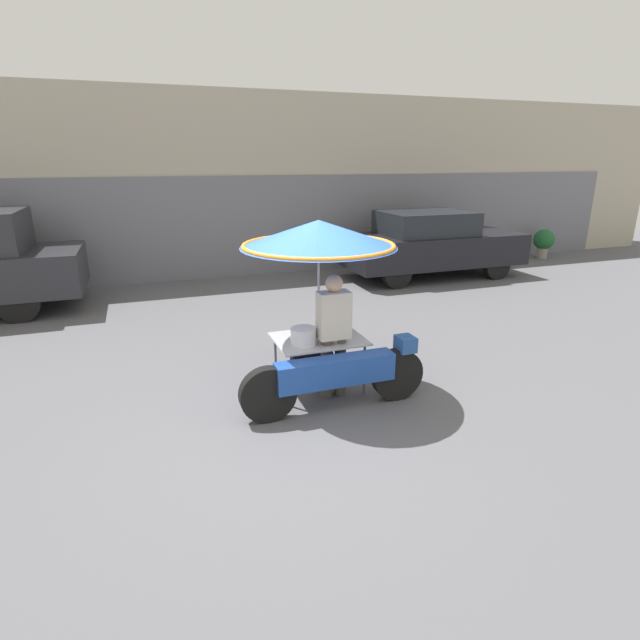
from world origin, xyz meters
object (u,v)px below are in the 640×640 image
(vendor_person, at_px, (334,330))
(parked_car, at_px, (430,244))
(potted_plant, at_px, (544,241))
(vendor_motorcycle_cart, at_px, (321,265))

(vendor_person, height_order, parked_car, parked_car)
(parked_car, height_order, potted_plant, parked_car)
(potted_plant, bearing_deg, parked_car, -167.55)
(vendor_motorcycle_cart, relative_size, parked_car, 0.51)
(vendor_motorcycle_cart, distance_m, vendor_person, 0.79)
(parked_car, distance_m, potted_plant, 4.53)
(vendor_person, relative_size, potted_plant, 1.81)
(vendor_motorcycle_cart, xyz_separation_m, potted_plant, (9.08, 6.08, -1.11))
(vendor_motorcycle_cart, xyz_separation_m, vendor_person, (0.10, -0.14, -0.77))
(parked_car, bearing_deg, potted_plant, 12.45)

